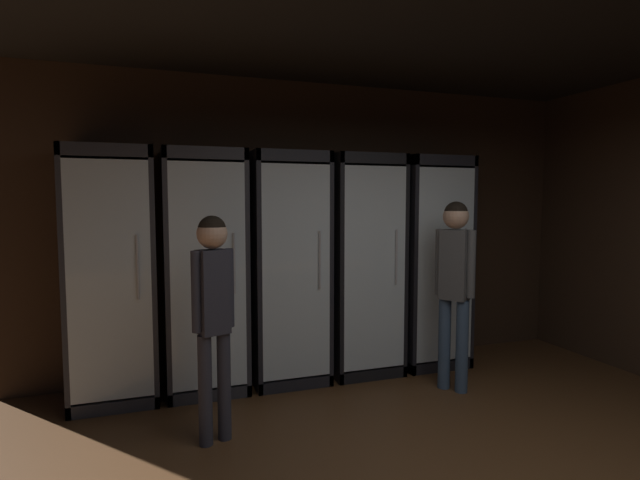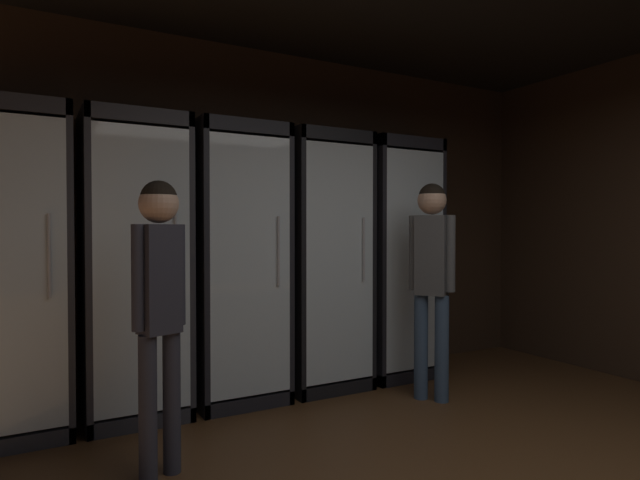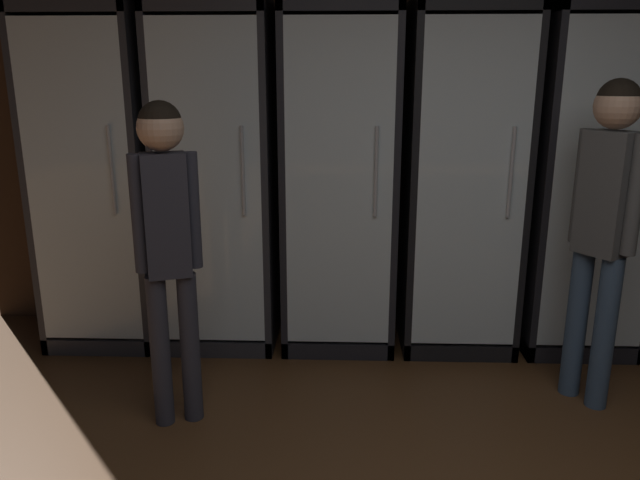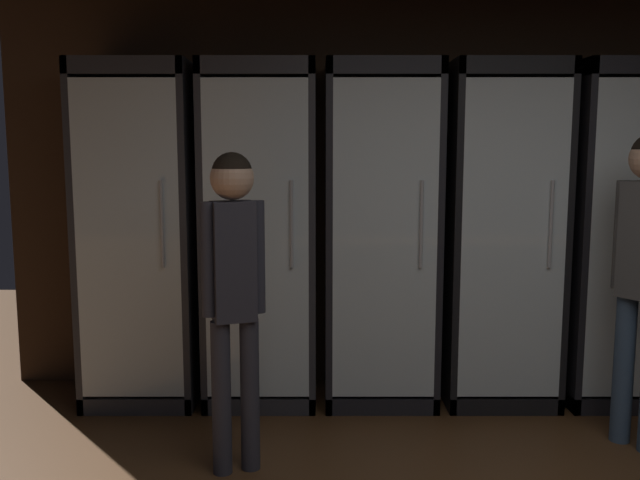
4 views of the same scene
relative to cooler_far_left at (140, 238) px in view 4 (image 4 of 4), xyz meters
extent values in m
cube|color=#382619|center=(2.05, 0.31, 0.38)|extent=(6.00, 0.06, 2.80)
cube|color=#2B2B30|center=(0.00, 0.24, 0.02)|extent=(0.68, 0.04, 2.09)
cube|color=#2B2B30|center=(-0.32, -0.05, 0.02)|extent=(0.04, 0.60, 2.09)
cube|color=#2B2B30|center=(0.32, -0.05, 0.02)|extent=(0.04, 0.60, 2.09)
cube|color=#2B2B30|center=(0.00, -0.05, 1.01)|extent=(0.68, 0.60, 0.10)
cube|color=#2B2B30|center=(0.00, -0.05, -0.97)|extent=(0.68, 0.60, 0.10)
cube|color=white|center=(0.00, 0.21, 0.02)|extent=(0.60, 0.02, 1.85)
cube|color=silver|center=(0.00, -0.34, 0.02)|extent=(0.60, 0.02, 1.85)
cylinder|color=#B2B2B7|center=(0.20, -0.36, 0.12)|extent=(0.02, 0.02, 0.50)
cube|color=silver|center=(0.00, -0.05, -0.90)|extent=(0.58, 0.52, 0.02)
cylinder|color=#336B38|center=(-0.14, -0.01, -0.78)|extent=(0.07, 0.07, 0.23)
cylinder|color=#336B38|center=(-0.14, -0.01, -0.63)|extent=(0.02, 0.02, 0.07)
cylinder|color=tan|center=(-0.14, -0.01, -0.77)|extent=(0.07, 0.07, 0.06)
cylinder|color=gray|center=(0.15, 0.00, -0.78)|extent=(0.06, 0.06, 0.24)
cylinder|color=gray|center=(0.15, 0.00, -0.61)|extent=(0.02, 0.02, 0.09)
cylinder|color=#2D2D33|center=(0.15, 0.00, -0.78)|extent=(0.07, 0.07, 0.08)
cube|color=silver|center=(0.00, -0.05, -0.29)|extent=(0.58, 0.52, 0.02)
cylinder|color=gray|center=(-0.20, -0.08, -0.18)|extent=(0.07, 0.07, 0.20)
cylinder|color=gray|center=(-0.20, -0.08, -0.03)|extent=(0.02, 0.02, 0.09)
cylinder|color=#2D2D33|center=(-0.20, -0.08, -0.19)|extent=(0.07, 0.07, 0.06)
cylinder|color=#194723|center=(0.00, -0.10, -0.18)|extent=(0.07, 0.07, 0.20)
cylinder|color=#194723|center=(0.00, -0.10, -0.04)|extent=(0.02, 0.02, 0.10)
cylinder|color=#B2332D|center=(0.00, -0.10, -0.21)|extent=(0.07, 0.07, 0.08)
cylinder|color=gray|center=(0.19, -0.04, -0.18)|extent=(0.08, 0.08, 0.20)
cylinder|color=gray|center=(0.19, -0.04, -0.04)|extent=(0.03, 0.03, 0.09)
cylinder|color=#2D2D33|center=(0.19, -0.04, -0.19)|extent=(0.08, 0.08, 0.05)
cube|color=silver|center=(0.00, -0.05, 0.32)|extent=(0.58, 0.52, 0.02)
cylinder|color=black|center=(-0.14, 0.00, 0.44)|extent=(0.07, 0.07, 0.22)
cylinder|color=black|center=(-0.14, 0.00, 0.59)|extent=(0.02, 0.02, 0.08)
cylinder|color=beige|center=(-0.14, 0.00, 0.43)|extent=(0.07, 0.07, 0.06)
cylinder|color=brown|center=(0.15, -0.02, 0.44)|extent=(0.08, 0.08, 0.23)
cylinder|color=brown|center=(0.15, -0.02, 0.59)|extent=(0.03, 0.03, 0.06)
cylinder|color=white|center=(0.15, -0.02, 0.44)|extent=(0.08, 0.08, 0.07)
cube|color=#2B2B30|center=(0.74, 0.24, 0.02)|extent=(0.68, 0.04, 2.09)
cube|color=#2B2B30|center=(0.42, -0.05, 0.02)|extent=(0.04, 0.60, 2.09)
cube|color=#2B2B30|center=(1.06, -0.05, 0.02)|extent=(0.04, 0.60, 2.09)
cube|color=#2B2B30|center=(0.74, -0.05, 1.01)|extent=(0.68, 0.60, 0.10)
cube|color=#2B2B30|center=(0.74, -0.05, -0.97)|extent=(0.68, 0.60, 0.10)
cube|color=white|center=(0.74, 0.21, 0.02)|extent=(0.60, 0.02, 1.85)
cube|color=silver|center=(0.74, -0.34, 0.02)|extent=(0.60, 0.02, 1.85)
cylinder|color=#B2B2B7|center=(0.94, -0.36, 0.12)|extent=(0.02, 0.02, 0.50)
cube|color=silver|center=(0.74, -0.05, -0.90)|extent=(0.58, 0.52, 0.02)
cylinder|color=#336B38|center=(0.54, -0.09, -0.78)|extent=(0.08, 0.08, 0.24)
cylinder|color=#336B38|center=(0.54, -0.09, -0.62)|extent=(0.03, 0.03, 0.07)
cylinder|color=beige|center=(0.54, -0.09, -0.79)|extent=(0.08, 0.08, 0.06)
cylinder|color=#194723|center=(0.75, -0.09, -0.80)|extent=(0.06, 0.06, 0.19)
cylinder|color=#194723|center=(0.75, -0.09, -0.66)|extent=(0.02, 0.02, 0.08)
cylinder|color=tan|center=(0.75, -0.09, -0.80)|extent=(0.06, 0.06, 0.07)
cylinder|color=gray|center=(0.93, -0.05, -0.79)|extent=(0.06, 0.06, 0.22)
cylinder|color=gray|center=(0.93, -0.05, -0.63)|extent=(0.02, 0.02, 0.10)
cylinder|color=white|center=(0.93, -0.05, -0.78)|extent=(0.07, 0.07, 0.08)
cube|color=silver|center=(0.74, -0.05, -0.44)|extent=(0.58, 0.52, 0.02)
cylinder|color=brown|center=(0.51, -0.02, -0.34)|extent=(0.07, 0.07, 0.20)
cylinder|color=brown|center=(0.51, -0.02, -0.19)|extent=(0.02, 0.02, 0.08)
cylinder|color=#2D2D33|center=(0.51, -0.02, -0.36)|extent=(0.07, 0.07, 0.07)
cylinder|color=#194723|center=(0.66, -0.04, -0.32)|extent=(0.07, 0.07, 0.22)
cylinder|color=#194723|center=(0.66, -0.04, -0.17)|extent=(0.03, 0.03, 0.08)
cylinder|color=#B2332D|center=(0.66, -0.04, -0.33)|extent=(0.07, 0.07, 0.09)
cylinder|color=#336B38|center=(0.82, 0.00, -0.33)|extent=(0.07, 0.07, 0.22)
cylinder|color=#336B38|center=(0.82, 0.00, -0.18)|extent=(0.02, 0.02, 0.07)
cylinder|color=#B2332D|center=(0.82, 0.00, -0.33)|extent=(0.07, 0.07, 0.08)
cylinder|color=black|center=(0.95, -0.05, -0.32)|extent=(0.08, 0.08, 0.24)
cylinder|color=black|center=(0.95, -0.05, -0.16)|extent=(0.03, 0.03, 0.07)
cylinder|color=#2D2D33|center=(0.95, -0.05, -0.33)|extent=(0.08, 0.08, 0.06)
cube|color=silver|center=(0.74, -0.05, 0.02)|extent=(0.58, 0.52, 0.02)
cylinder|color=#9EAD99|center=(0.60, -0.06, 0.12)|extent=(0.06, 0.06, 0.19)
cylinder|color=#9EAD99|center=(0.60, -0.06, 0.26)|extent=(0.02, 0.02, 0.10)
cylinder|color=tan|center=(0.60, -0.06, 0.12)|extent=(0.07, 0.07, 0.05)
cylinder|color=gray|center=(0.87, -0.07, 0.14)|extent=(0.06, 0.06, 0.23)
cylinder|color=gray|center=(0.87, -0.07, 0.30)|extent=(0.02, 0.02, 0.08)
cylinder|color=#B2332D|center=(0.87, -0.07, 0.13)|extent=(0.07, 0.07, 0.07)
cube|color=silver|center=(0.74, -0.05, 0.47)|extent=(0.58, 0.52, 0.02)
cylinder|color=brown|center=(0.59, -0.03, 0.60)|extent=(0.08, 0.08, 0.23)
cylinder|color=brown|center=(0.59, -0.03, 0.75)|extent=(0.03, 0.03, 0.08)
cylinder|color=#B2332D|center=(0.59, -0.03, 0.61)|extent=(0.08, 0.08, 0.07)
cylinder|color=#194723|center=(0.88, -0.02, 0.59)|extent=(0.08, 0.08, 0.21)
cylinder|color=#194723|center=(0.88, -0.02, 0.73)|extent=(0.03, 0.03, 0.08)
cylinder|color=#B2332D|center=(0.88, -0.02, 0.57)|extent=(0.08, 0.08, 0.08)
cube|color=black|center=(1.48, 0.24, 0.02)|extent=(0.68, 0.04, 2.09)
cube|color=black|center=(1.16, -0.05, 0.02)|extent=(0.04, 0.60, 2.09)
cube|color=black|center=(1.80, -0.05, 0.02)|extent=(0.04, 0.60, 2.09)
cube|color=black|center=(1.48, -0.05, 1.01)|extent=(0.68, 0.60, 0.10)
cube|color=black|center=(1.48, -0.05, -0.97)|extent=(0.68, 0.60, 0.10)
cube|color=white|center=(1.48, 0.21, 0.02)|extent=(0.60, 0.02, 1.85)
cube|color=silver|center=(1.48, -0.34, 0.02)|extent=(0.60, 0.02, 1.85)
cylinder|color=#B2B2B7|center=(1.68, -0.36, 0.12)|extent=(0.02, 0.02, 0.50)
cube|color=silver|center=(1.48, -0.05, -0.90)|extent=(0.58, 0.52, 0.02)
cylinder|color=#9EAD99|center=(1.34, -0.01, -0.80)|extent=(0.06, 0.06, 0.19)
cylinder|color=#9EAD99|center=(1.34, -0.01, -0.67)|extent=(0.02, 0.02, 0.06)
cylinder|color=tan|center=(1.34, -0.01, -0.81)|extent=(0.07, 0.07, 0.06)
cylinder|color=brown|center=(1.63, -0.05, -0.79)|extent=(0.08, 0.08, 0.21)
cylinder|color=brown|center=(1.63, -0.05, -0.65)|extent=(0.03, 0.03, 0.07)
cylinder|color=white|center=(1.63, -0.05, -0.79)|extent=(0.08, 0.08, 0.06)
cube|color=silver|center=(1.48, -0.05, -0.44)|extent=(0.58, 0.52, 0.02)
cylinder|color=#336B38|center=(1.28, -0.08, -0.33)|extent=(0.08, 0.08, 0.22)
cylinder|color=#336B38|center=(1.28, -0.08, -0.18)|extent=(0.03, 0.03, 0.07)
cylinder|color=white|center=(1.28, -0.08, -0.35)|extent=(0.08, 0.08, 0.09)
cylinder|color=black|center=(1.48, -0.02, -0.32)|extent=(0.07, 0.07, 0.22)
cylinder|color=black|center=(1.48, -0.02, -0.17)|extent=(0.03, 0.03, 0.08)
cylinder|color=#2D2D33|center=(1.48, -0.02, -0.35)|extent=(0.07, 0.07, 0.08)
cylinder|color=brown|center=(1.68, 0.00, -0.33)|extent=(0.06, 0.06, 0.22)
cylinder|color=brown|center=(1.68, 0.00, -0.18)|extent=(0.02, 0.02, 0.07)
cylinder|color=tan|center=(1.68, 0.00, -0.36)|extent=(0.06, 0.06, 0.08)
cube|color=silver|center=(1.48, -0.05, 0.02)|extent=(0.58, 0.52, 0.02)
cylinder|color=#9EAD99|center=(1.29, -0.02, 0.14)|extent=(0.07, 0.07, 0.23)
cylinder|color=#9EAD99|center=(1.29, -0.02, 0.29)|extent=(0.03, 0.03, 0.07)
cylinder|color=tan|center=(1.29, -0.02, 0.13)|extent=(0.08, 0.08, 0.08)
cylinder|color=brown|center=(1.48, -0.09, 0.13)|extent=(0.07, 0.07, 0.21)
cylinder|color=brown|center=(1.48, -0.09, 0.28)|extent=(0.03, 0.03, 0.10)
cylinder|color=tan|center=(1.48, -0.09, 0.12)|extent=(0.07, 0.07, 0.05)
cylinder|color=gray|center=(1.67, -0.07, 0.14)|extent=(0.06, 0.06, 0.23)
cylinder|color=gray|center=(1.67, -0.07, 0.29)|extent=(0.02, 0.02, 0.08)
cylinder|color=white|center=(1.67, -0.07, 0.11)|extent=(0.06, 0.06, 0.06)
cube|color=silver|center=(1.48, -0.05, 0.47)|extent=(0.58, 0.52, 0.02)
cylinder|color=black|center=(1.33, -0.01, 0.59)|extent=(0.08, 0.08, 0.21)
cylinder|color=black|center=(1.33, -0.01, 0.72)|extent=(0.02, 0.02, 0.07)
cylinder|color=tan|center=(1.33, -0.01, 0.60)|extent=(0.08, 0.08, 0.06)
cylinder|color=gray|center=(1.61, -0.08, 0.58)|extent=(0.07, 0.07, 0.20)
cylinder|color=gray|center=(1.61, -0.08, 0.71)|extent=(0.02, 0.02, 0.06)
cylinder|color=#B2332D|center=(1.61, -0.08, 0.55)|extent=(0.08, 0.08, 0.06)
cube|color=black|center=(2.21, 0.24, 0.02)|extent=(0.68, 0.04, 2.09)
cube|color=black|center=(1.89, -0.05, 0.02)|extent=(0.04, 0.60, 2.09)
cube|color=black|center=(2.53, -0.05, 0.02)|extent=(0.04, 0.60, 2.09)
cube|color=black|center=(2.21, -0.05, 1.01)|extent=(0.68, 0.60, 0.10)
cube|color=black|center=(2.21, -0.05, -0.97)|extent=(0.68, 0.60, 0.10)
cube|color=white|center=(2.21, 0.21, 0.02)|extent=(0.60, 0.02, 1.85)
cube|color=silver|center=(2.21, -0.34, 0.02)|extent=(0.60, 0.02, 1.85)
cylinder|color=#B2B2B7|center=(2.42, -0.36, 0.12)|extent=(0.02, 0.02, 0.50)
cube|color=silver|center=(2.21, -0.05, -0.90)|extent=(0.58, 0.52, 0.02)
cylinder|color=gray|center=(2.07, -0.08, -0.78)|extent=(0.08, 0.08, 0.23)
cylinder|color=gray|center=(2.07, -0.08, -0.62)|extent=(0.03, 0.03, 0.09)
cylinder|color=white|center=(2.07, -0.08, -0.77)|extent=(0.08, 0.08, 0.07)
cylinder|color=#336B38|center=(2.36, -0.01, -0.80)|extent=(0.07, 0.07, 0.19)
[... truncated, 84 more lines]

